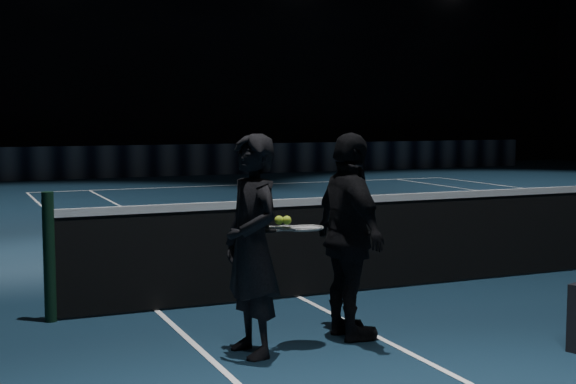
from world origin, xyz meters
The scene contains 8 objects.
wall_back centered at (0.00, 18.00, 5.00)m, with size 30.00×30.00×0.00m, color black.
net_post_left centered at (-6.40, 0.00, 0.55)m, with size 0.10×0.10×1.10m, color black.
sponsor_backdrop centered at (0.00, 15.50, 0.45)m, with size 22.00×0.15×0.90m, color black.
player_a centered at (-5.17, -1.54, 0.80)m, with size 0.58×0.38×1.60m, color black.
player_b centered at (-4.32, -1.45, 0.80)m, with size 0.94×0.39×1.60m, color black.
racket_lower centered at (-4.72, -1.49, 0.90)m, with size 0.68×0.22×0.03m, color black, non-canonical shape.
racket_upper centered at (-4.78, -1.46, 0.90)m, with size 0.68×0.22×0.03m, color black, non-canonical shape.
tennis_balls centered at (-4.92, -1.51, 0.98)m, with size 0.12×0.10×0.12m, color #C7EE32, non-canonical shape.
Camera 1 is at (-7.18, -6.88, 1.73)m, focal length 50.00 mm.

